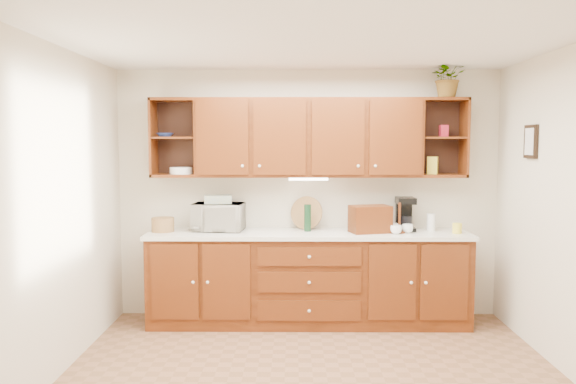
{
  "coord_description": "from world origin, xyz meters",
  "views": [
    {
      "loc": [
        -0.16,
        -4.17,
        1.84
      ],
      "look_at": [
        -0.2,
        1.15,
        1.37
      ],
      "focal_mm": 35.0,
      "sensor_mm": 36.0,
      "label": 1
    }
  ],
  "objects_px": {
    "microwave": "(218,217)",
    "coffee_maker": "(405,214)",
    "potted_plant": "(448,78)",
    "bread_box": "(370,219)"
  },
  "relations": [
    {
      "from": "microwave",
      "to": "bread_box",
      "type": "bearing_deg",
      "value": 0.38
    },
    {
      "from": "microwave",
      "to": "bread_box",
      "type": "distance_m",
      "value": 1.55
    },
    {
      "from": "microwave",
      "to": "coffee_maker",
      "type": "height_order",
      "value": "coffee_maker"
    },
    {
      "from": "microwave",
      "to": "bread_box",
      "type": "relative_size",
      "value": 1.31
    },
    {
      "from": "potted_plant",
      "to": "bread_box",
      "type": "bearing_deg",
      "value": -171.52
    },
    {
      "from": "microwave",
      "to": "coffee_maker",
      "type": "relative_size",
      "value": 1.49
    },
    {
      "from": "microwave",
      "to": "potted_plant",
      "type": "height_order",
      "value": "potted_plant"
    },
    {
      "from": "coffee_maker",
      "to": "potted_plant",
      "type": "relative_size",
      "value": 0.85
    },
    {
      "from": "bread_box",
      "to": "coffee_maker",
      "type": "height_order",
      "value": "coffee_maker"
    },
    {
      "from": "bread_box",
      "to": "potted_plant",
      "type": "relative_size",
      "value": 0.97
    }
  ]
}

